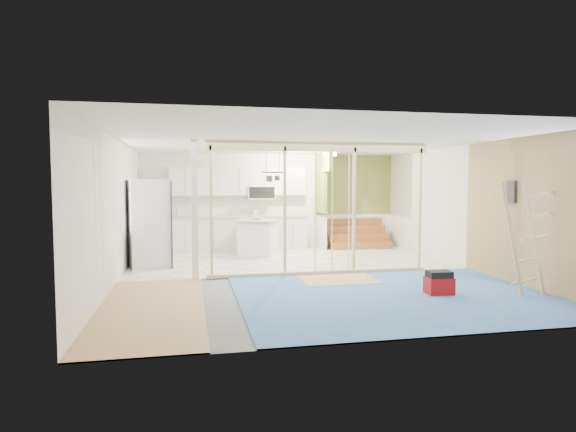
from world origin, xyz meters
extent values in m
cube|color=slate|center=(0.00, 0.00, 0.00)|extent=(7.00, 8.00, 0.01)
cube|color=white|center=(0.00, 0.00, 2.60)|extent=(7.00, 8.00, 0.01)
cube|color=silver|center=(0.00, 4.00, 1.30)|extent=(7.00, 0.01, 2.60)
cube|color=silver|center=(0.00, -4.00, 1.30)|extent=(7.00, 0.01, 2.60)
cube|color=silver|center=(-3.50, 0.00, 1.30)|extent=(0.01, 8.00, 2.60)
cube|color=silver|center=(3.50, 0.00, 1.30)|extent=(0.01, 8.00, 2.60)
cube|color=silver|center=(0.00, 2.00, 0.01)|extent=(7.00, 4.00, 0.02)
cube|color=teal|center=(1.00, -2.00, 0.01)|extent=(5.00, 4.00, 0.02)
cube|color=tan|center=(-2.75, -2.00, 0.01)|extent=(1.50, 4.00, 0.02)
cube|color=tan|center=(0.50, -0.60, 0.02)|extent=(1.40, 1.00, 0.01)
cube|color=beige|center=(0.30, 0.00, 2.50)|extent=(4.40, 0.09, 0.18)
cube|color=beige|center=(0.30, 0.00, 0.05)|extent=(4.40, 0.09, 0.06)
cube|color=silver|center=(-2.10, 0.00, 1.30)|extent=(0.12, 0.14, 2.60)
cube|color=beige|center=(-1.80, 0.00, 1.30)|extent=(0.04, 0.09, 2.40)
cube|color=beige|center=(-0.40, 0.00, 1.30)|extent=(0.05, 0.09, 2.40)
cube|color=beige|center=(1.00, 0.00, 1.30)|extent=(0.04, 0.09, 2.40)
cube|color=beige|center=(2.40, 0.00, 1.30)|extent=(0.04, 0.09, 2.40)
cylinder|color=silver|center=(0.20, -0.03, 1.22)|extent=(0.02, 0.02, 2.35)
cylinder|color=silver|center=(0.90, 0.02, 1.22)|extent=(0.02, 0.02, 2.35)
cylinder|color=silver|center=(0.55, 0.00, 1.22)|extent=(0.02, 0.02, 2.35)
cube|color=silver|center=(-0.90, 3.70, 0.44)|extent=(3.60, 0.60, 0.88)
cube|color=#BAA691|center=(-0.90, 3.70, 0.91)|extent=(3.66, 0.64, 0.05)
cube|color=silver|center=(-3.20, 2.60, 0.44)|extent=(0.60, 1.60, 0.88)
cube|color=#BAA691|center=(-3.20, 2.60, 0.91)|extent=(0.64, 1.64, 0.05)
cube|color=silver|center=(-0.90, 3.82, 1.85)|extent=(3.60, 0.34, 0.75)
cube|color=silver|center=(-0.30, 3.78, 1.55)|extent=(0.72, 0.38, 0.36)
cube|color=black|center=(-0.30, 3.59, 1.55)|extent=(0.68, 0.02, 0.30)
cube|color=olive|center=(1.30, 3.55, 1.80)|extent=(0.10, 0.90, 1.60)
cube|color=white|center=(1.30, 3.55, 0.45)|extent=(0.10, 0.90, 0.90)
cube|color=olive|center=(1.30, 2.85, 2.35)|extent=(0.10, 0.50, 0.50)
cube|color=olive|center=(2.40, 3.97, 1.75)|extent=(2.20, 0.04, 1.60)
cube|color=white|center=(2.40, 3.97, 0.45)|extent=(2.20, 0.04, 0.90)
cube|color=olive|center=(2.35, 3.20, 0.10)|extent=(1.70, 0.26, 0.20)
cube|color=olive|center=(2.35, 3.46, 0.30)|extent=(1.70, 0.26, 0.20)
cube|color=olive|center=(2.35, 3.72, 0.50)|extent=(1.70, 0.26, 0.20)
cube|color=olive|center=(2.35, 3.98, 0.70)|extent=(1.70, 0.26, 0.20)
torus|color=black|center=(-0.30, 1.90, 2.05)|extent=(0.52, 0.52, 0.02)
cylinder|color=black|center=(-0.45, 1.90, 2.30)|extent=(0.01, 0.01, 0.50)
cylinder|color=black|center=(-0.15, 1.90, 2.30)|extent=(0.01, 0.01, 0.50)
cylinder|color=#36353A|center=(-0.40, 1.80, 1.90)|extent=(0.14, 0.14, 0.14)
cylinder|color=#36353A|center=(-0.18, 2.00, 1.92)|extent=(0.12, 0.12, 0.12)
cube|color=tan|center=(3.48, -2.00, 1.30)|extent=(0.02, 4.00, 2.60)
cube|color=#36353A|center=(3.43, -1.40, 1.65)|extent=(0.04, 0.30, 0.40)
cylinder|color=#FFEABF|center=(1.40, 3.00, 2.54)|extent=(0.32, 0.32, 0.08)
cube|color=silver|center=(-3.03, 1.51, 0.94)|extent=(0.97, 0.94, 1.88)
cube|color=#36353A|center=(-2.63, 1.51, 0.94)|extent=(0.19, 0.74, 1.84)
cube|color=white|center=(-0.54, 2.70, 0.42)|extent=(1.08, 1.08, 0.83)
cube|color=#BAA691|center=(-0.54, 2.70, 0.87)|extent=(1.21, 1.21, 0.05)
imported|color=silver|center=(-0.53, 2.71, 0.93)|extent=(0.27, 0.27, 0.06)
imported|color=#ABB3BE|center=(-2.50, 3.77, 1.07)|extent=(0.13, 0.13, 0.27)
imported|color=silver|center=(-0.48, 3.80, 1.03)|extent=(0.12, 0.12, 0.20)
cube|color=maroon|center=(1.74, -2.03, 0.14)|extent=(0.43, 0.34, 0.29)
cube|color=black|center=(1.74, -2.03, 0.34)|extent=(0.39, 0.29, 0.10)
cube|color=#D3AF81|center=(2.77, -2.39, 0.92)|extent=(0.43, 0.11, 1.81)
cube|color=#D3AF81|center=(3.17, -2.39, 0.92)|extent=(0.43, 0.11, 1.81)
cube|color=#D3AF81|center=(3.02, -2.39, 0.25)|extent=(0.43, 0.11, 0.12)
cube|color=#D3AF81|center=(3.09, -2.39, 0.60)|extent=(0.43, 0.11, 0.12)
cube|color=#D3AF81|center=(3.17, -2.39, 0.94)|extent=(0.43, 0.11, 0.12)
cube|color=#D3AF81|center=(3.24, -2.39, 1.29)|extent=(0.43, 0.11, 0.12)
cube|color=#D3AF81|center=(3.31, -2.39, 1.64)|extent=(0.43, 0.11, 0.12)
camera|label=1|loc=(-2.19, -9.04, 1.82)|focal=30.00mm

